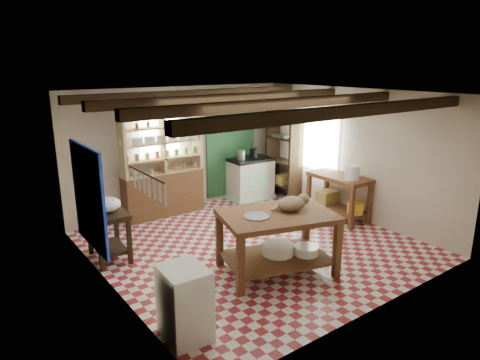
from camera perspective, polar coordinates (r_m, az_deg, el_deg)
floor at (r=7.53m, az=1.84°, el=-8.71°), size 5.00×5.00×0.02m
ceiling at (r=6.89m, az=2.03°, el=11.52°), size 5.00×5.00×0.02m
wall_back at (r=9.15m, az=-7.80°, el=4.12°), size 5.00×0.04×2.60m
wall_front at (r=5.44m, az=18.43°, el=-4.34°), size 5.00×0.04×2.60m
wall_left at (r=5.95m, az=-17.41°, el=-2.59°), size 0.04×5.00×2.60m
wall_right at (r=8.83m, az=14.83°, el=3.34°), size 0.04×5.00×2.60m
ceiling_beams at (r=6.90m, az=2.02°, el=10.52°), size 5.00×3.80×0.15m
blue_wall_patch at (r=6.84m, az=-19.54°, el=-2.22°), size 0.04×1.40×1.60m
green_wall_patch at (r=9.78m, az=-1.25°, el=4.69°), size 1.30×0.04×2.30m
window_back at (r=8.84m, az=-10.69°, el=6.24°), size 0.90×0.02×0.80m
window_right at (r=9.44m, az=10.09°, el=4.99°), size 0.02×1.30×1.20m
utensil_rail at (r=4.75m, az=-12.39°, el=-0.64°), size 0.06×0.90×0.28m
pot_rack at (r=9.31m, az=0.22°, el=9.93°), size 0.86×0.12×0.36m
shelving_unit at (r=8.78m, az=-10.31°, el=2.20°), size 1.70×0.34×2.20m
tall_rack at (r=9.94m, az=5.86°, el=3.32°), size 0.40×0.86×2.00m
work_table at (r=6.48m, az=4.92°, el=-8.30°), size 1.88×1.51×0.93m
stove at (r=9.88m, az=1.34°, el=0.21°), size 1.01×0.71×0.96m
prep_table at (r=7.19m, az=-17.10°, el=-7.06°), size 0.60×0.83×0.81m
white_cabinet at (r=5.08m, az=-7.40°, el=-15.95°), size 0.52×0.61×0.86m
right_counter at (r=8.82m, az=12.95°, el=-2.24°), size 0.66×1.28×0.90m
cat at (r=6.43m, az=6.88°, el=-3.14°), size 0.50×0.40×0.21m
steel_tray at (r=6.13m, az=2.23°, el=-4.88°), size 0.45×0.45×0.02m
basin_large at (r=6.60m, az=5.11°, el=-9.16°), size 0.59×0.59×0.16m
basin_small at (r=6.65m, az=8.82°, el=-9.23°), size 0.47×0.47×0.13m
kettle_left at (r=9.61m, az=0.13°, el=3.36°), size 0.19×0.19×0.21m
kettle_right at (r=9.80m, az=1.84°, el=3.63°), size 0.19×0.19×0.22m
enamel_bowl at (r=7.01m, az=-17.42°, el=-3.15°), size 0.48×0.48×0.23m
white_bucket at (r=8.41m, az=14.71°, el=0.96°), size 0.28×0.28×0.28m
wicker_basket at (r=9.04m, az=11.52°, el=-2.26°), size 0.39×0.31×0.27m
yellow_tub at (r=8.58m, az=15.13°, el=-3.60°), size 0.32×0.32×0.23m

